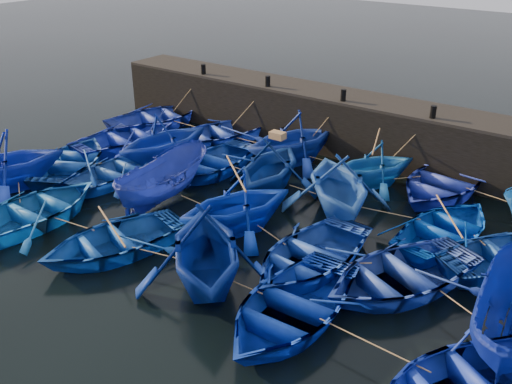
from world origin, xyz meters
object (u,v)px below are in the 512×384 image
Objects in this scene: boat_0 at (157,117)px; boat_8 at (213,161)px; boat_20 at (2,161)px; wooden_crate at (278,135)px; boat_13 at (71,161)px.

boat_0 reaches higher than boat_8.
wooden_crate reaches higher than boat_20.
boat_8 is 8.31m from boat_20.
boat_13 is 9.09m from wooden_crate.
boat_8 is at bearing -171.36° from boat_13.
boat_20 reaches higher than boat_8.
boat_20 reaches higher than boat_13.
wooden_crate is (3.37, -0.16, 1.94)m from boat_8.
wooden_crate reaches higher than boat_8.
boat_8 is 0.95× the size of boat_13.
boat_13 reaches higher than boat_8.
boat_8 is (6.10, -2.81, -0.05)m from boat_0.
wooden_crate is (8.87, 6.03, 1.21)m from boat_20.
wooden_crate is at bearing 174.87° from boat_13.
boat_20 is (-0.64, -2.67, 0.70)m from boat_13.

